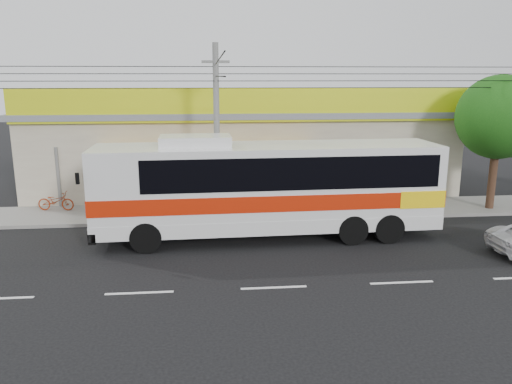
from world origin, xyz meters
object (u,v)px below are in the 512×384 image
coach_bus (273,183)px  motorbike_dark (116,199)px  motorbike_red (56,201)px  tree_near (502,120)px  utility_pole (216,76)px

coach_bus → motorbike_dark: 7.93m
motorbike_dark → motorbike_red: bearing=101.4°
motorbike_red → tree_near: tree_near is taller
coach_bus → motorbike_red: (-9.58, 4.41, -1.59)m
coach_bus → motorbike_red: bearing=153.8°
motorbike_red → utility_pole: size_ratio=0.05×
coach_bus → tree_near: 11.42m
motorbike_dark → utility_pole: (4.64, -1.87, 5.51)m
motorbike_dark → utility_pole: utility_pole is taller
tree_near → motorbike_red: bearing=175.7°
motorbike_red → motorbike_dark: motorbike_dark is taller
motorbike_dark → utility_pole: bearing=-90.2°
motorbike_red → coach_bus: bearing=-107.9°
coach_bus → utility_pole: utility_pole is taller
motorbike_red → utility_pole: bearing=-100.8°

